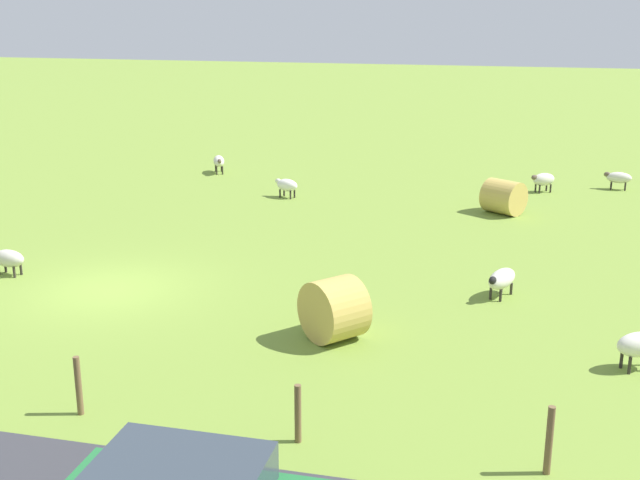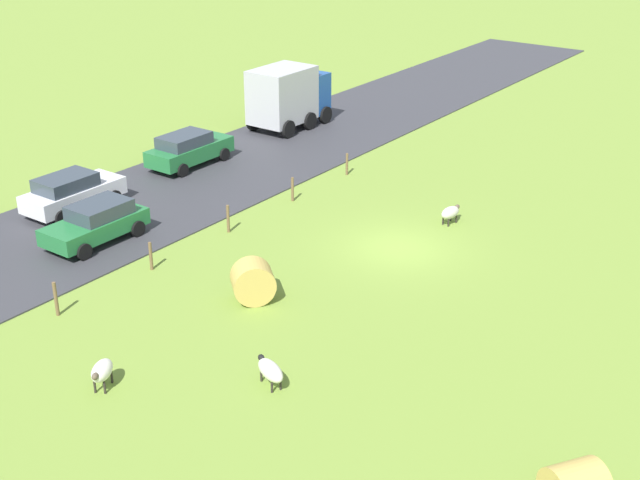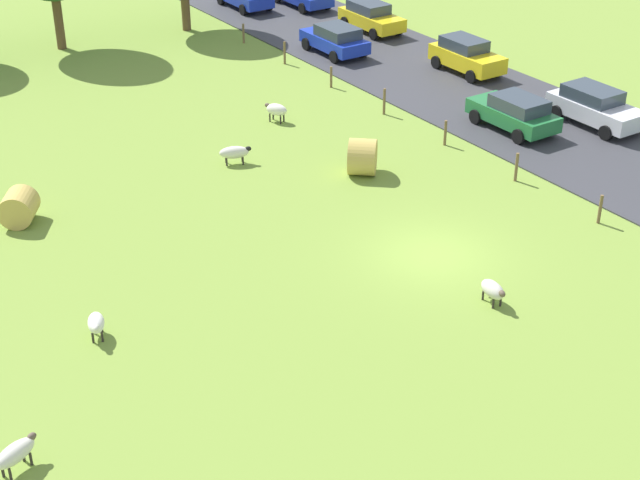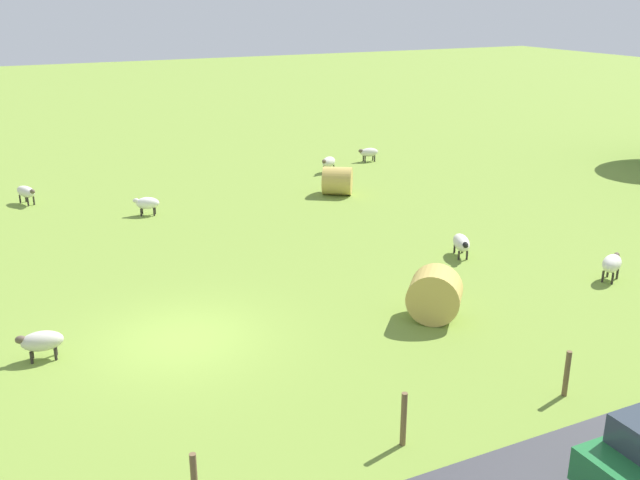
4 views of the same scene
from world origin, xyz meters
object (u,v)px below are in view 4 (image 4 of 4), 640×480
Objects in this scene: sheep_3 at (329,162)px; hay_bale_0 at (337,181)px; hay_bale_1 at (435,295)px; sheep_2 at (26,192)px; sheep_0 at (369,152)px; sheep_1 at (612,263)px; sheep_6 at (41,341)px; sheep_4 at (461,243)px; sheep_5 at (147,203)px.

hay_bale_0 reaches higher than sheep_3.
sheep_2 is at bearing -151.72° from hay_bale_1.
sheep_2 is 1.23× the size of sheep_3.
sheep_3 is (1.24, -2.98, 0.03)m from sheep_0.
sheep_6 is at bearing -97.97° from sheep_1.
sheep_4 is at bearing -5.82° from sheep_3.
sheep_3 is 4.11m from hay_bale_0.
hay_bale_0 is (-12.59, -3.09, 0.05)m from sheep_1.
sheep_6 is at bearing -49.14° from sheep_0.
sheep_0 is 14.56m from sheep_4.
sheep_1 is at bearing 82.03° from sheep_6.
sheep_1 is 0.79× the size of hay_bale_1.
sheep_2 is at bearing -137.33° from sheep_1.
sheep_5 is at bearing 48.11° from sheep_2.
sheep_3 is 0.85× the size of hay_bale_0.
hay_bale_1 is at bearing 77.26° from sheep_6.
sheep_0 is 0.78× the size of hay_bale_1.
sheep_4 is at bearing 42.06° from sheep_5.
sheep_3 is (-16.43, -1.62, -0.04)m from sheep_1.
sheep_5 is 13.93m from hay_bale_1.
sheep_0 is at bearing 92.53° from sheep_2.
sheep_6 is 10.13m from hay_bale_1.
hay_bale_1 is at bearing -44.44° from sheep_4.
hay_bale_1 reaches higher than sheep_6.
sheep_5 is at bearing 155.08° from sheep_6.
sheep_1 is 1.06× the size of sheep_3.
sheep_2 is at bearing -92.01° from sheep_3.
hay_bale_0 is at bearing 164.64° from hay_bale_1.
sheep_5 is 0.95× the size of sheep_6.
sheep_6 is (14.13, -14.78, -0.04)m from sheep_3.
sheep_1 is at bearing 37.78° from sheep_4.
sheep_5 is 8.30m from hay_bale_0.
sheep_1 is 16.51m from sheep_3.
sheep_0 is 0.85× the size of sheep_4.
sheep_1 is 4.75m from sheep_4.
sheep_4 is (13.91, -4.28, 0.01)m from sheep_0.
sheep_2 is 13.23m from hay_bale_0.
sheep_0 is at bearing 175.58° from sheep_1.
hay_bale_1 reaches higher than sheep_4.
sheep_1 is at bearing 42.67° from sheep_2.
sheep_5 is at bearing -137.94° from sheep_4.
hay_bale_0 is (0.53, 8.28, 0.12)m from sheep_5.
sheep_3 is (0.49, 13.98, -0.01)m from sheep_2.
sheep_4 is at bearing 43.94° from sheep_2.
sheep_2 is 0.99× the size of sheep_4.
hay_bale_0 reaches higher than sheep_6.
sheep_1 reaches higher than sheep_4.
sheep_5 is 0.86× the size of hay_bale_0.
hay_bale_0 is at bearing 86.31° from sheep_5.
sheep_5 is 0.75× the size of hay_bale_1.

